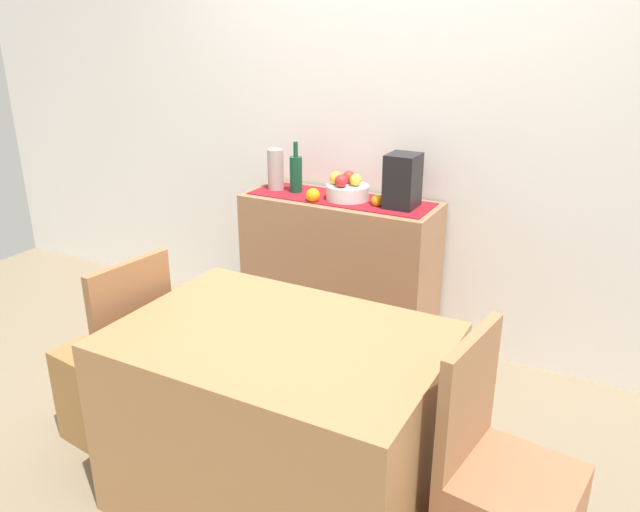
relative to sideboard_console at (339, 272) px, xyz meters
name	(u,v)px	position (x,y,z in m)	size (l,w,h in m)	color
ground_plane	(290,433)	(0.20, -0.92, -0.45)	(6.40, 6.40, 0.02)	#7A6B53
room_wall_rear	(395,111)	(0.20, 0.26, 0.91)	(6.40, 0.06, 2.70)	silver
sideboard_console	(339,272)	(0.00, 0.00, 0.00)	(1.11, 0.42, 0.88)	#936546
table_runner	(340,198)	(0.00, 0.00, 0.44)	(1.04, 0.32, 0.01)	maroon
fruit_bowl	(348,192)	(0.05, 0.00, 0.49)	(0.24, 0.24, 0.08)	silver
apple_upper	(356,180)	(0.09, 0.01, 0.56)	(0.07, 0.07, 0.07)	gold
apple_right	(336,178)	(-0.02, -0.01, 0.56)	(0.07, 0.07, 0.07)	gold
apple_center	(341,181)	(0.03, -0.06, 0.56)	(0.07, 0.07, 0.07)	red
apple_left	(349,177)	(0.03, 0.05, 0.56)	(0.07, 0.07, 0.07)	red
wine_bottle	(296,174)	(-0.28, 0.00, 0.55)	(0.07, 0.07, 0.29)	#114026
coffee_maker	(403,181)	(0.36, 0.00, 0.59)	(0.16, 0.18, 0.29)	black
ceramic_vase	(276,170)	(-0.42, 0.00, 0.56)	(0.09, 0.09, 0.24)	#A5958F
orange_loose_far	(313,195)	(-0.10, -0.13, 0.48)	(0.08, 0.08, 0.08)	orange
orange_loose_mid	(377,201)	(0.24, -0.04, 0.47)	(0.06, 0.06, 0.06)	orange
dining_table	(281,418)	(0.39, -1.29, -0.07)	(1.21, 0.84, 0.74)	#9A6C42
chair_near_window	(119,384)	(-0.48, -1.29, -0.18)	(0.45, 0.45, 0.90)	olive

